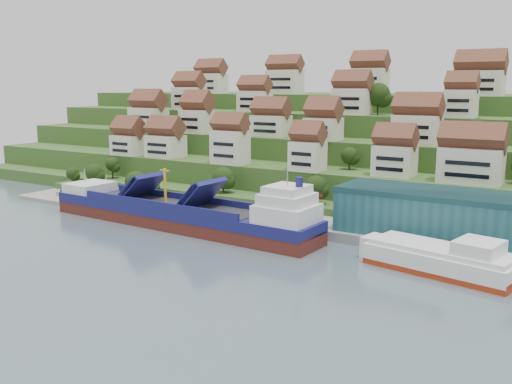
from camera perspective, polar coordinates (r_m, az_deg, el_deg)
The scene contains 11 objects.
ground at distance 132.76m, azimuth -2.80°, elevation -4.39°, with size 300.00×300.00×0.00m, color slate.
quay at distance 135.63m, azimuth 7.83°, elevation -3.67°, with size 180.00×14.00×2.20m, color gray.
pebble_beach at distance 179.26m, azimuth -15.96°, elevation -0.68°, with size 45.00×20.00×1.00m, color gray.
hillside at distance 222.51m, azimuth 12.60°, elevation 4.25°, with size 260.00×128.00×31.00m.
hillside_village at distance 182.38m, azimuth 7.68°, elevation 7.45°, with size 157.30×63.45×29.16m.
hillside_trees at distance 168.73m, azimuth 4.69°, elevation 4.55°, with size 142.47×62.64×32.79m.
warehouse at distance 126.96m, azimuth 21.57°, elevation -2.49°, with size 60.00×15.00×10.00m, color #265D67.
flagpole at distance 130.66m, azimuth 6.24°, elevation -1.58°, with size 1.28×0.16×8.00m.
beach_huts at distance 179.63m, azimuth -16.71°, elevation -0.18°, with size 14.40×3.70×2.20m.
cargo_ship at distance 140.14m, azimuth -7.18°, elevation -2.29°, with size 76.96×15.10×16.95m.
second_ship at distance 112.04m, azimuth 18.26°, elevation -6.50°, with size 28.80×15.06×7.94m.
Camera 1 is at (73.37, -105.17, 34.35)m, focal length 40.00 mm.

